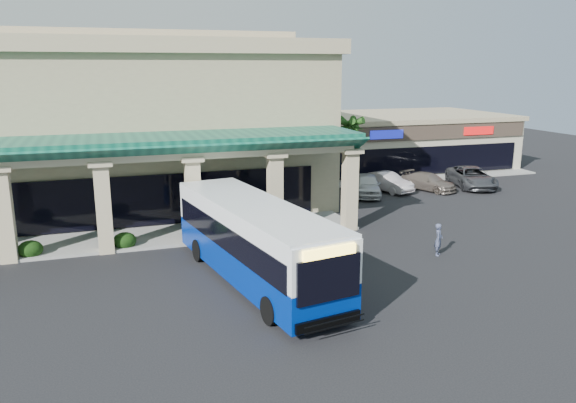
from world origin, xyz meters
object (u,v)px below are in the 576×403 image
object	(u,v)px
transit_bus	(255,243)
car_gray	(471,177)
car_white	(387,182)
car_red	(429,182)
car_silver	(367,185)
pedestrian	(439,239)

from	to	relation	value
transit_bus	car_gray	world-z (taller)	transit_bus
car_white	car_red	xyz separation A→B (m)	(3.25, -0.62, -0.07)
car_silver	car_gray	bearing A→B (deg)	24.22
car_white	car_red	size ratio (longest dim) A/B	0.97
pedestrian	car_silver	world-z (taller)	pedestrian
car_white	car_gray	size ratio (longest dim) A/B	0.77
car_gray	car_silver	bearing A→B (deg)	-163.52
transit_bus	car_gray	size ratio (longest dim) A/B	2.21
pedestrian	transit_bus	bearing A→B (deg)	132.36
car_silver	pedestrian	bearing A→B (deg)	-77.73
pedestrian	car_red	distance (m)	15.68
car_red	car_gray	bearing A→B (deg)	-23.42
car_white	car_red	distance (m)	3.31
car_white	transit_bus	bearing A→B (deg)	-153.25
car_silver	car_gray	size ratio (longest dim) A/B	0.83
transit_bus	pedestrian	bearing A→B (deg)	-6.67
car_white	car_gray	world-z (taller)	car_gray
transit_bus	car_silver	distance (m)	18.48
car_silver	car_red	xyz separation A→B (m)	(5.33, 0.24, -0.15)
transit_bus	car_silver	xyz separation A→B (m)	(12.21, 13.84, -0.96)
car_silver	car_red	bearing A→B (deg)	25.71
transit_bus	pedestrian	world-z (taller)	transit_bus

